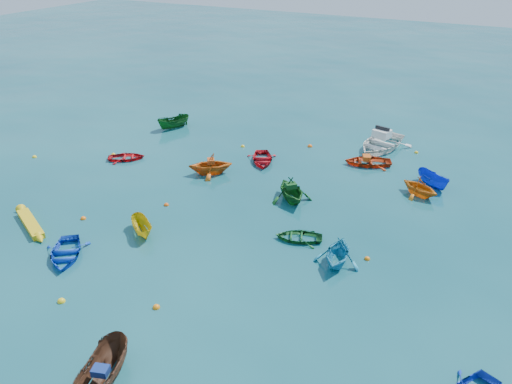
% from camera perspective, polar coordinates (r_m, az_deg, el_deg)
% --- Properties ---
extents(ground, '(160.00, 160.00, 0.00)m').
position_cam_1_polar(ground, '(27.51, -4.79, -5.05)').
color(ground, '#0A414C').
rests_on(ground, ground).
extents(dinghy_blue_sw, '(3.74, 3.90, 0.66)m').
position_cam_1_polar(dinghy_blue_sw, '(27.59, -20.89, -6.92)').
color(dinghy_blue_sw, '#0F41BE').
rests_on(dinghy_blue_sw, ground).
extents(sampan_brown_mid, '(2.23, 3.60, 1.30)m').
position_cam_1_polar(sampan_brown_mid, '(20.52, -16.82, -20.17)').
color(sampan_brown_mid, '#4E2D1C').
rests_on(sampan_brown_mid, ground).
extents(dinghy_orange_w, '(3.89, 3.81, 1.56)m').
position_cam_1_polar(dinghy_orange_w, '(34.53, -5.19, 2.13)').
color(dinghy_orange_w, '#CD5C13').
rests_on(dinghy_orange_w, ground).
extents(sampan_yellow_mid, '(2.49, 2.21, 0.94)m').
position_cam_1_polar(sampan_yellow_mid, '(28.37, -12.79, -4.60)').
color(sampan_yellow_mid, gold).
rests_on(sampan_yellow_mid, ground).
extents(dinghy_green_e, '(2.99, 2.56, 0.53)m').
position_cam_1_polar(dinghy_green_e, '(27.27, 4.87, -5.38)').
color(dinghy_green_e, '#135221').
rests_on(dinghy_green_e, ground).
extents(dinghy_cyan_se, '(2.71, 3.04, 1.45)m').
position_cam_1_polar(dinghy_cyan_se, '(25.71, 9.22, -7.97)').
color(dinghy_cyan_se, teal).
rests_on(dinghy_cyan_se, ground).
extents(dinghy_red_nw, '(3.23, 3.03, 0.54)m').
position_cam_1_polar(dinghy_red_nw, '(37.78, -14.55, 3.64)').
color(dinghy_red_nw, red).
rests_on(dinghy_red_nw, ground).
extents(dinghy_green_n, '(3.95, 3.96, 1.58)m').
position_cam_1_polar(dinghy_green_n, '(31.06, 4.01, -0.91)').
color(dinghy_green_n, '#13551A').
rests_on(dinghy_green_n, ground).
extents(dinghy_red_ne, '(3.95, 3.46, 0.68)m').
position_cam_1_polar(dinghy_red_ne, '(36.63, 12.61, 3.10)').
color(dinghy_red_ne, '#BB340F').
rests_on(dinghy_red_ne, ground).
extents(sampan_blue_far, '(2.68, 2.41, 1.02)m').
position_cam_1_polar(sampan_blue_far, '(34.71, 19.47, 0.70)').
color(sampan_blue_far, '#1030CC').
rests_on(sampan_blue_far, ground).
extents(dinghy_red_far, '(3.39, 3.73, 0.63)m').
position_cam_1_polar(dinghy_red_far, '(36.17, 0.71, 3.48)').
color(dinghy_red_far, red).
rests_on(dinghy_red_far, ground).
extents(dinghy_orange_far, '(3.23, 3.08, 1.33)m').
position_cam_1_polar(dinghy_orange_far, '(33.22, 18.10, -0.31)').
color(dinghy_orange_far, orange).
rests_on(dinghy_orange_far, ground).
extents(sampan_green_far, '(2.28, 3.14, 1.14)m').
position_cam_1_polar(sampan_green_far, '(43.21, -9.33, 7.24)').
color(sampan_green_far, '#125019').
rests_on(sampan_green_far, ground).
extents(kayak_yellow, '(4.04, 2.44, 0.43)m').
position_cam_1_polar(kayak_yellow, '(31.03, -24.31, -3.58)').
color(kayak_yellow, gold).
rests_on(kayak_yellow, ground).
extents(motorboat_white, '(4.74, 5.81, 1.66)m').
position_cam_1_polar(motorboat_white, '(39.66, 14.00, 4.87)').
color(motorboat_white, white).
rests_on(motorboat_white, ground).
extents(tarp_blue_a, '(0.69, 0.60, 0.28)m').
position_cam_1_polar(tarp_blue_a, '(19.87, -17.34, -18.92)').
color(tarp_blue_a, navy).
rests_on(tarp_blue_a, sampan_brown_mid).
extents(tarp_orange_a, '(0.75, 0.78, 0.30)m').
position_cam_1_polar(tarp_orange_a, '(34.15, -5.18, 3.54)').
color(tarp_orange_a, '#C64614').
rests_on(tarp_orange_a, dinghy_orange_w).
extents(tarp_green_b, '(0.82, 0.81, 0.32)m').
position_cam_1_polar(tarp_green_b, '(30.70, 4.00, 0.73)').
color(tarp_green_b, '#124B1A').
rests_on(tarp_green_b, dinghy_green_n).
extents(tarp_orange_b, '(0.76, 0.85, 0.34)m').
position_cam_1_polar(tarp_orange_b, '(36.41, 12.53, 3.84)').
color(tarp_orange_b, '#CC5314').
rests_on(tarp_orange_b, dinghy_red_ne).
extents(buoy_or_a, '(0.32, 0.32, 0.32)m').
position_cam_1_polar(buoy_or_a, '(30.67, -19.13, -2.93)').
color(buoy_or_a, orange).
rests_on(buoy_or_a, ground).
extents(buoy_ye_a, '(0.36, 0.36, 0.36)m').
position_cam_1_polar(buoy_ye_a, '(24.64, -21.35, -11.60)').
color(buoy_ye_a, yellow).
rests_on(buoy_ye_a, ground).
extents(buoy_or_b, '(0.33, 0.33, 0.33)m').
position_cam_1_polar(buoy_or_b, '(23.14, -11.32, -12.84)').
color(buoy_or_b, orange).
rests_on(buoy_or_b, ground).
extents(buoy_ye_b, '(0.32, 0.32, 0.32)m').
position_cam_1_polar(buoy_ye_b, '(40.37, -23.98, 3.64)').
color(buoy_ye_b, yellow).
rests_on(buoy_ye_b, ground).
extents(buoy_or_c, '(0.32, 0.32, 0.32)m').
position_cam_1_polar(buoy_or_c, '(30.87, -10.21, -1.51)').
color(buoy_or_c, '#ED530C').
rests_on(buoy_or_c, ground).
extents(buoy_ye_c, '(0.31, 0.31, 0.31)m').
position_cam_1_polar(buoy_ye_c, '(38.78, -1.53, 5.19)').
color(buoy_ye_c, yellow).
rests_on(buoy_ye_c, ground).
extents(buoy_or_d, '(0.30, 0.30, 0.30)m').
position_cam_1_polar(buoy_or_d, '(26.24, 12.58, -7.51)').
color(buoy_or_d, orange).
rests_on(buoy_or_d, ground).
extents(buoy_ye_d, '(0.34, 0.34, 0.34)m').
position_cam_1_polar(buoy_ye_d, '(38.78, -15.98, 4.09)').
color(buoy_ye_d, gold).
rests_on(buoy_ye_d, ground).
extents(buoy_or_e, '(0.38, 0.38, 0.38)m').
position_cam_1_polar(buoy_or_e, '(39.01, 6.18, 5.18)').
color(buoy_or_e, '#FF5F0D').
rests_on(buoy_or_e, ground).
extents(buoy_ye_e, '(0.31, 0.31, 0.31)m').
position_cam_1_polar(buoy_ye_e, '(39.54, 17.85, 4.27)').
color(buoy_ye_e, yellow).
rests_on(buoy_ye_e, ground).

